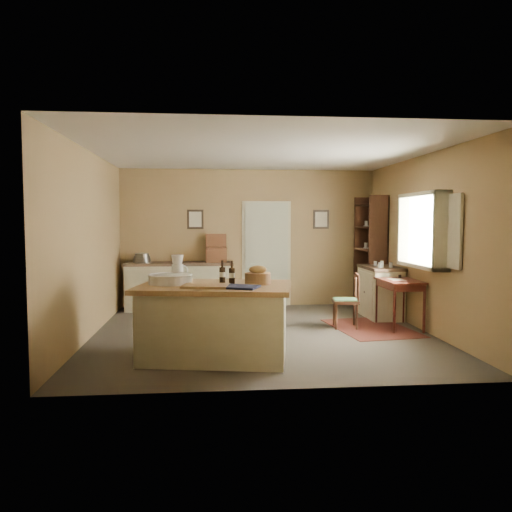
{
  "coord_description": "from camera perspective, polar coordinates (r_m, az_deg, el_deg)",
  "views": [
    {
      "loc": [
        -0.78,
        -7.35,
        1.68
      ],
      "look_at": [
        -0.07,
        0.25,
        1.15
      ],
      "focal_mm": 35.0,
      "sensor_mm": 36.0,
      "label": 1
    }
  ],
  "objects": [
    {
      "name": "ground",
      "position": [
        7.58,
        0.69,
        -8.84
      ],
      "size": [
        5.0,
        5.0,
        0.0
      ],
      "primitive_type": "plane",
      "color": "#4B4339",
      "rests_on": "ground"
    },
    {
      "name": "wall_back",
      "position": [
        9.89,
        -0.83,
        2.06
      ],
      "size": [
        5.0,
        0.1,
        2.7
      ],
      "primitive_type": "cube",
      "color": "olive",
      "rests_on": "ground"
    },
    {
      "name": "wall_front",
      "position": [
        4.92,
        3.78,
        0.1
      ],
      "size": [
        5.0,
        0.1,
        2.7
      ],
      "primitive_type": "cube",
      "color": "olive",
      "rests_on": "ground"
    },
    {
      "name": "wall_left",
      "position": [
        7.55,
        -18.52,
        1.26
      ],
      "size": [
        0.1,
        5.0,
        2.7
      ],
      "primitive_type": "cube",
      "color": "olive",
      "rests_on": "ground"
    },
    {
      "name": "wall_right",
      "position": [
        8.06,
        18.68,
        1.41
      ],
      "size": [
        0.1,
        5.0,
        2.7
      ],
      "primitive_type": "cube",
      "color": "olive",
      "rests_on": "ground"
    },
    {
      "name": "ceiling",
      "position": [
        7.46,
        0.71,
        11.83
      ],
      "size": [
        5.0,
        5.0,
        0.0
      ],
      "primitive_type": "plane",
      "color": "silver",
      "rests_on": "wall_back"
    },
    {
      "name": "door",
      "position": [
        9.9,
        1.2,
        0.36
      ],
      "size": [
        0.97,
        0.06,
        2.11
      ],
      "primitive_type": "cube",
      "color": "#B7BB9F",
      "rests_on": "ground"
    },
    {
      "name": "framed_prints",
      "position": [
        9.88,
        0.34,
        4.21
      ],
      "size": [
        2.82,
        0.02,
        0.38
      ],
      "color": "black",
      "rests_on": "ground"
    },
    {
      "name": "window",
      "position": [
        7.84,
        18.8,
        2.81
      ],
      "size": [
        0.25,
        1.99,
        1.12
      ],
      "color": "beige",
      "rests_on": "ground"
    },
    {
      "name": "work_island",
      "position": [
        6.2,
        -4.77,
        -7.2
      ],
      "size": [
        2.02,
        1.5,
        1.2
      ],
      "rotation": [
        0.0,
        0.0,
        -0.18
      ],
      "color": "beige",
      "rests_on": "ground"
    },
    {
      "name": "sideboard",
      "position": [
        9.64,
        -8.67,
        -3.21
      ],
      "size": [
        2.04,
        0.58,
        1.18
      ],
      "color": "beige",
      "rests_on": "ground"
    },
    {
      "name": "rug",
      "position": [
        8.14,
        13.01,
        -8.02
      ],
      "size": [
        1.3,
        1.73,
        0.01
      ],
      "primitive_type": "cube",
      "rotation": [
        0.0,
        0.0,
        0.13
      ],
      "color": "#511F12",
      "rests_on": "ground"
    },
    {
      "name": "writing_desk",
      "position": [
        8.18,
        16.08,
        -3.29
      ],
      "size": [
        0.54,
        0.89,
        0.82
      ],
      "color": "black",
      "rests_on": "ground"
    },
    {
      "name": "desk_chair",
      "position": [
        8.02,
        10.18,
        -5.11
      ],
      "size": [
        0.45,
        0.45,
        0.84
      ],
      "primitive_type": null,
      "rotation": [
        0.0,
        0.0,
        -0.15
      ],
      "color": "#321B11",
      "rests_on": "ground"
    },
    {
      "name": "right_cabinet",
      "position": [
        9.02,
        14.03,
        -3.94
      ],
      "size": [
        0.56,
        1.01,
        0.99
      ],
      "color": "beige",
      "rests_on": "ground"
    },
    {
      "name": "shelving_unit",
      "position": [
        9.87,
        13.18,
        0.37
      ],
      "size": [
        0.37,
        0.97,
        2.16
      ],
      "color": "#321B11",
      "rests_on": "ground"
    }
  ]
}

